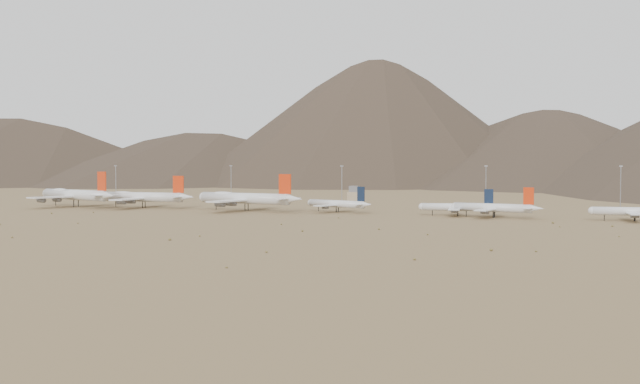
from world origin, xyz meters
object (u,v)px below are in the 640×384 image
(widebody_west, at_px, (75,195))
(narrowbody_a, at_px, (338,204))
(narrowbody_b, at_px, (459,207))
(control_tower, at_px, (354,196))
(widebody_centre, at_px, (143,197))
(widebody_east, at_px, (245,198))

(widebody_west, xyz_separation_m, narrowbody_a, (168.83, 5.50, -2.91))
(narrowbody_b, distance_m, control_tower, 119.06)
(narrowbody_b, bearing_deg, narrowbody_a, 169.81)
(control_tower, bearing_deg, narrowbody_a, -80.32)
(widebody_centre, distance_m, narrowbody_a, 123.79)
(widebody_west, distance_m, widebody_centre, 45.34)
(widebody_east, relative_size, narrowbody_a, 1.68)
(narrowbody_b, bearing_deg, widebody_centre, 173.01)
(widebody_west, bearing_deg, narrowbody_b, 19.88)
(widebody_west, distance_m, narrowbody_a, 168.94)
(narrowbody_a, xyz_separation_m, control_tower, (-14.01, 82.13, 0.60))
(widebody_centre, height_order, widebody_east, widebody_east)
(widebody_east, height_order, control_tower, widebody_east)
(narrowbody_b, bearing_deg, widebody_east, 174.83)
(widebody_east, bearing_deg, narrowbody_a, 18.64)
(narrowbody_a, relative_size, narrowbody_b, 0.99)
(narrowbody_b, bearing_deg, widebody_west, 174.51)
(widebody_east, bearing_deg, narrowbody_b, 12.36)
(widebody_west, bearing_deg, control_tower, 49.39)
(control_tower, bearing_deg, widebody_east, -113.85)
(widebody_west, xyz_separation_m, narrowbody_b, (235.45, 0.03, -3.11))
(control_tower, bearing_deg, widebody_centre, -143.03)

